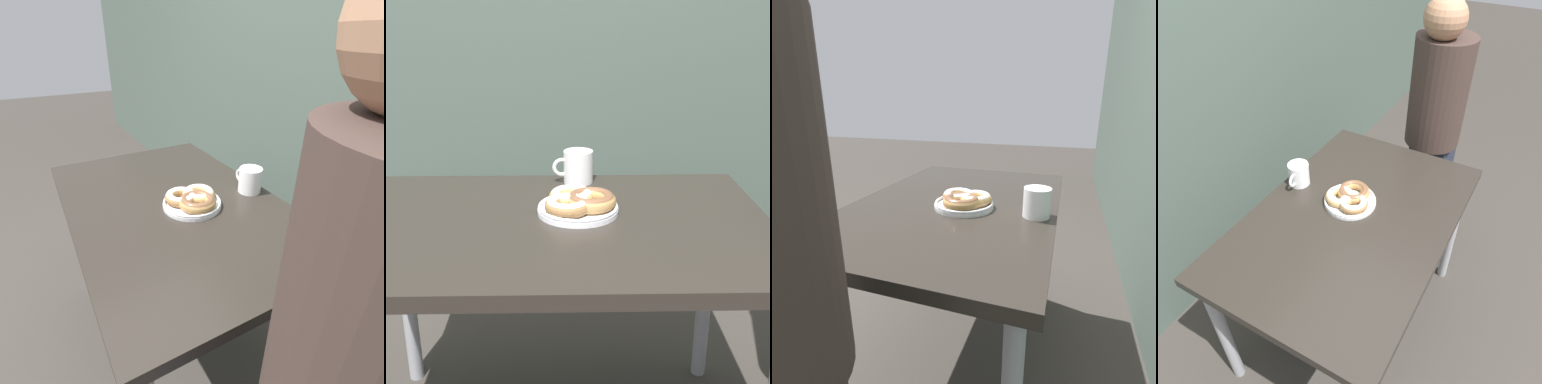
{
  "view_description": "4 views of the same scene",
  "coord_description": "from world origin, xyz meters",
  "views": [
    {
      "loc": [
        0.92,
        -0.12,
        1.33
      ],
      "look_at": [
        0.07,
        0.34,
        0.81
      ],
      "focal_mm": 28.0,
      "sensor_mm": 36.0,
      "label": 1
    },
    {
      "loc": [
        0.04,
        -1.01,
        1.29
      ],
      "look_at": [
        0.07,
        0.34,
        0.81
      ],
      "focal_mm": 50.0,
      "sensor_mm": 36.0,
      "label": 2
    },
    {
      "loc": [
        1.06,
        0.68,
        1.13
      ],
      "look_at": [
        0.07,
        0.34,
        0.81
      ],
      "focal_mm": 28.0,
      "sensor_mm": 36.0,
      "label": 3
    },
    {
      "loc": [
        -0.96,
        -0.24,
        1.8
      ],
      "look_at": [
        0.07,
        0.34,
        0.81
      ],
      "focal_mm": 35.0,
      "sensor_mm": 36.0,
      "label": 4
    }
  ],
  "objects": [
    {
      "name": "coffee_mug",
      "position": [
        0.07,
        0.6,
        0.8
      ],
      "size": [
        0.13,
        0.09,
        0.1
      ],
      "color": "white",
      "rests_on": "dining_table"
    },
    {
      "name": "wall_back",
      "position": [
        0.0,
        1.12,
        1.3
      ],
      "size": [
        8.0,
        0.05,
        2.6
      ],
      "color": "#47564C",
      "rests_on": "ground_plane"
    },
    {
      "name": "dining_table",
      "position": [
        0.0,
        0.29,
        0.66
      ],
      "size": [
        1.15,
        0.76,
        0.75
      ],
      "color": "#28231E",
      "rests_on": "ground_plane"
    },
    {
      "name": "ground_plane",
      "position": [
        0.0,
        0.0,
        0.0
      ],
      "size": [
        14.0,
        14.0,
        0.0
      ],
      "primitive_type": "plane",
      "color": "#38332D"
    },
    {
      "name": "donut_plate",
      "position": [
        0.07,
        0.34,
        0.78
      ],
      "size": [
        0.22,
        0.23,
        0.06
      ],
      "color": "white",
      "rests_on": "dining_table"
    }
  ]
}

